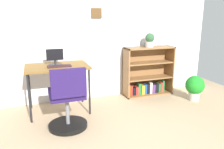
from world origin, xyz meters
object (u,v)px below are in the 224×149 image
object	(u,v)px
office_chair	(68,103)
potted_plant_floor	(195,86)
desk	(57,70)
monitor	(55,58)
bookshelf_low	(147,74)
keyboard	(59,66)
potted_plant_on_shelf	(150,40)

from	to	relation	value
office_chair	potted_plant_floor	distance (m)	2.30
desk	monitor	world-z (taller)	monitor
office_chair	bookshelf_low	world-z (taller)	bookshelf_low
monitor	potted_plant_floor	size ratio (longest dim) A/B	0.56
office_chair	potted_plant_floor	size ratio (longest dim) A/B	1.94
office_chair	monitor	bearing A→B (deg)	95.09
bookshelf_low	potted_plant_floor	world-z (taller)	bookshelf_low
desk	bookshelf_low	xyz separation A→B (m)	(1.68, 0.28, -0.28)
monitor	keyboard	size ratio (longest dim) A/B	0.73
bookshelf_low	potted_plant_floor	xyz separation A→B (m)	(0.63, -0.60, -0.14)
keyboard	office_chair	world-z (taller)	office_chair
office_chair	bookshelf_low	size ratio (longest dim) A/B	0.92
desk	office_chair	bearing A→B (deg)	-86.16
monitor	bookshelf_low	world-z (taller)	monitor
keyboard	bookshelf_low	distance (m)	1.74
monitor	potted_plant_floor	world-z (taller)	monitor
keyboard	office_chair	xyz separation A→B (m)	(0.02, -0.54, -0.37)
keyboard	potted_plant_floor	distance (m)	2.36
desk	potted_plant_floor	bearing A→B (deg)	-7.68
potted_plant_on_shelf	potted_plant_floor	size ratio (longest dim) A/B	0.57
desk	potted_plant_on_shelf	size ratio (longest dim) A/B	3.65
desk	potted_plant_on_shelf	world-z (taller)	potted_plant_on_shelf
desk	office_chair	size ratio (longest dim) A/B	1.08
keyboard	monitor	bearing A→B (deg)	105.12
monitor	office_chair	world-z (taller)	monitor
monitor	potted_plant_on_shelf	distance (m)	1.72
keyboard	office_chair	size ratio (longest dim) A/B	0.40
bookshelf_low	potted_plant_floor	size ratio (longest dim) A/B	2.11
monitor	bookshelf_low	xyz separation A→B (m)	(1.70, 0.23, -0.45)
monitor	office_chair	size ratio (longest dim) A/B	0.29
desk	potted_plant_on_shelf	bearing A→B (deg)	7.67
bookshelf_low	monitor	bearing A→B (deg)	-172.29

